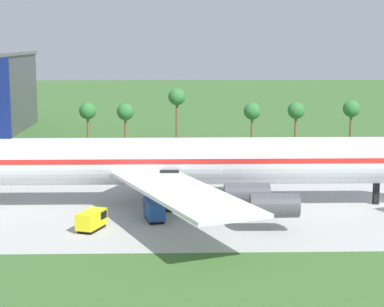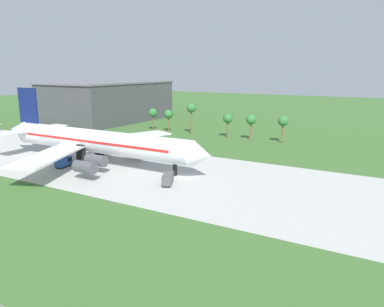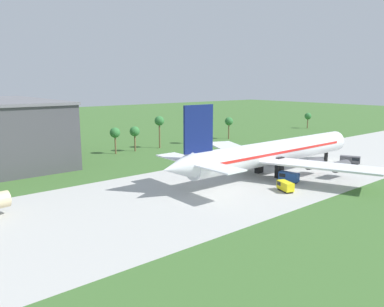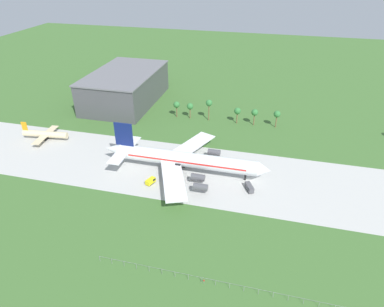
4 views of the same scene
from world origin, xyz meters
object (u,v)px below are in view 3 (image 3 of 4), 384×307
at_px(baggage_tug, 351,160).
at_px(catering_van, 285,186).
at_px(fuel_truck, 288,177).
at_px(jet_airliner, 274,153).

relative_size(baggage_tug, catering_van, 1.25).
bearing_deg(fuel_truck, jet_airliner, 64.92).
bearing_deg(baggage_tug, fuel_truck, -178.47).
height_order(baggage_tug, fuel_truck, fuel_truck).
distance_m(baggage_tug, catering_van, 39.88).
bearing_deg(catering_van, jet_airliner, 48.43).
bearing_deg(jet_airliner, fuel_truck, -115.08).
xyz_separation_m(jet_airliner, fuel_truck, (-3.62, -7.74, -4.64)).
xyz_separation_m(jet_airliner, baggage_tug, (28.79, -6.87, -4.70)).
bearing_deg(fuel_truck, baggage_tug, 1.53).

